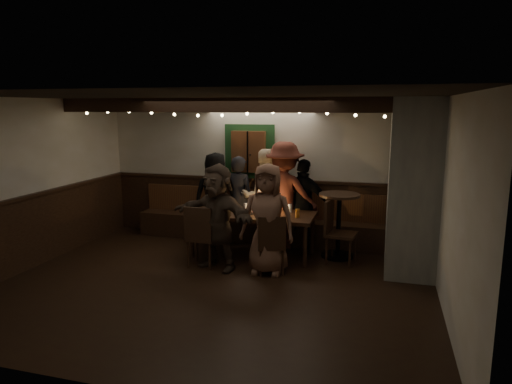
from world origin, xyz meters
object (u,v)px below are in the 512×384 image
(person_b, at_px, (239,199))
(chair_near_left, at_px, (200,233))
(chair_end, at_px, (335,228))
(person_a, at_px, (216,197))
(high_top, at_px, (339,217))
(person_d, at_px, (284,195))
(person_f, at_px, (217,217))
(dining_table, at_px, (253,217))
(chair_near_right, at_px, (271,241))
(person_c, at_px, (265,197))
(person_g, at_px, (267,219))
(person_e, at_px, (304,204))

(person_b, bearing_deg, chair_near_left, 95.54)
(chair_end, xyz_separation_m, person_a, (-2.26, 0.61, 0.26))
(high_top, xyz_separation_m, person_d, (-0.99, 0.32, 0.26))
(person_f, bearing_deg, person_d, 83.01)
(dining_table, distance_m, person_b, 0.89)
(person_b, bearing_deg, person_a, 23.04)
(chair_near_right, xyz_separation_m, person_b, (-0.99, 1.51, 0.29))
(high_top, height_order, person_b, person_b)
(high_top, distance_m, person_c, 1.42)
(person_a, height_order, person_f, person_a)
(person_b, distance_m, person_g, 1.72)
(chair_end, bearing_deg, chair_near_right, -136.66)
(person_b, xyz_separation_m, person_c, (0.50, -0.05, 0.07))
(person_b, height_order, person_c, person_c)
(chair_end, height_order, person_g, person_g)
(person_a, relative_size, person_d, 0.88)
(dining_table, relative_size, person_g, 1.24)
(person_e, xyz_separation_m, person_g, (-0.30, -1.38, 0.04))
(chair_near_left, distance_m, person_c, 1.64)
(person_c, distance_m, person_d, 0.38)
(dining_table, xyz_separation_m, chair_near_right, (0.51, -0.77, -0.16))
(dining_table, relative_size, person_e, 1.30)
(person_a, xyz_separation_m, person_c, (0.92, 0.04, 0.04))
(chair_end, bearing_deg, person_c, 153.84)
(person_d, height_order, person_g, person_d)
(person_e, bearing_deg, person_a, 15.61)
(person_a, bearing_deg, person_e, 160.59)
(chair_near_right, bearing_deg, person_b, 123.12)
(chair_near_right, distance_m, person_b, 1.83)
(high_top, height_order, person_d, person_d)
(chair_end, bearing_deg, person_e, 134.46)
(chair_near_left, xyz_separation_m, person_d, (1.00, 1.43, 0.39))
(person_a, xyz_separation_m, person_b, (0.42, 0.09, -0.03))
(person_b, bearing_deg, chair_end, 169.48)
(chair_near_right, relative_size, person_c, 0.52)
(chair_near_left, height_order, person_a, person_a)
(person_a, bearing_deg, dining_table, 123.92)
(person_c, distance_m, person_g, 1.47)
(high_top, relative_size, person_g, 0.65)
(dining_table, relative_size, chair_end, 2.01)
(person_c, height_order, person_e, person_c)
(person_f, bearing_deg, person_b, 116.15)
(person_c, bearing_deg, chair_end, 133.42)
(person_e, relative_size, person_g, 0.95)
(dining_table, bearing_deg, person_e, 42.05)
(chair_near_left, height_order, person_d, person_d)
(dining_table, height_order, person_c, person_c)
(chair_near_left, distance_m, person_a, 1.48)
(chair_end, xyz_separation_m, person_d, (-0.97, 0.61, 0.37))
(chair_end, bearing_deg, high_top, 85.62)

